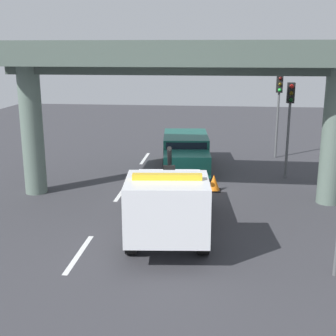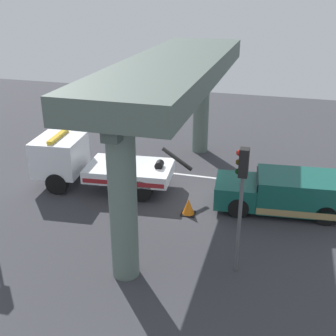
% 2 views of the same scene
% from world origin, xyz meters
% --- Properties ---
extents(ground_plane, '(60.00, 40.00, 0.10)m').
position_xyz_m(ground_plane, '(0.00, 0.00, -0.05)').
color(ground_plane, '#38383D').
extents(lane_stripe_west, '(2.60, 0.16, 0.01)m').
position_xyz_m(lane_stripe_west, '(-6.00, -2.36, 0.00)').
color(lane_stripe_west, silver).
rests_on(lane_stripe_west, ground).
extents(lane_stripe_mid, '(2.60, 0.16, 0.01)m').
position_xyz_m(lane_stripe_mid, '(0.00, -2.36, 0.00)').
color(lane_stripe_mid, silver).
rests_on(lane_stripe_mid, ground).
extents(lane_stripe_east, '(2.60, 0.16, 0.01)m').
position_xyz_m(lane_stripe_east, '(6.00, -2.36, 0.00)').
color(lane_stripe_east, silver).
rests_on(lane_stripe_east, ground).
extents(tow_truck_white, '(7.34, 2.94, 2.46)m').
position_xyz_m(tow_truck_white, '(4.46, 0.08, 1.20)').
color(tow_truck_white, white).
rests_on(tow_truck_white, ground).
extents(towed_van_green, '(5.38, 2.65, 1.58)m').
position_xyz_m(towed_van_green, '(-4.37, -0.01, 0.78)').
color(towed_van_green, '#145147').
rests_on(towed_van_green, ground).
extents(overpass_structure, '(3.60, 13.75, 6.07)m').
position_xyz_m(overpass_structure, '(0.47, 0.00, 5.15)').
color(overpass_structure, '#596B60').
rests_on(overpass_structure, ground).
extents(traffic_light_near, '(0.39, 0.32, 4.44)m').
position_xyz_m(traffic_light_near, '(-6.98, 4.73, 3.23)').
color(traffic_light_near, '#515456').
rests_on(traffic_light_near, ground).
extents(traffic_light_far, '(0.39, 0.32, 4.35)m').
position_xyz_m(traffic_light_far, '(-2.98, 4.73, 3.17)').
color(traffic_light_far, '#515456').
rests_on(traffic_light_far, ground).
extents(traffic_cone_orange, '(0.58, 0.58, 0.69)m').
position_xyz_m(traffic_cone_orange, '(-0.59, 1.45, 0.33)').
color(traffic_cone_orange, orange).
rests_on(traffic_cone_orange, ground).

